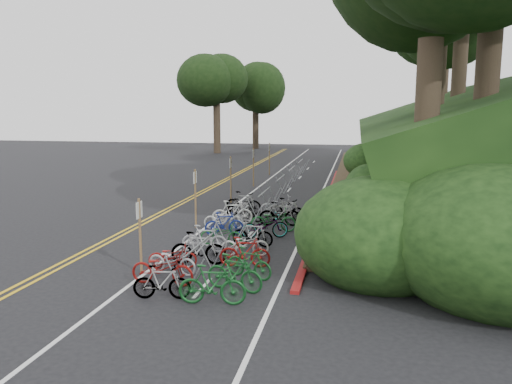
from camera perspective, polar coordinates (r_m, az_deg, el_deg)
ground at (r=17.18m, az=-14.08°, el=-7.63°), size 120.00×120.00×0.00m
road_markings at (r=26.21m, az=-3.30°, el=-1.55°), size 7.47×80.00×0.01m
red_curb at (r=27.27m, az=8.09°, el=-1.11°), size 0.25×28.00×0.10m
embankment at (r=34.39m, az=21.13°, el=4.72°), size 14.30×48.14×9.11m
bike_rack_front at (r=14.59m, az=-6.51°, el=-7.14°), size 1.12×2.67×1.11m
bike_racks_rest at (r=28.40m, az=2.80°, el=1.03°), size 1.14×23.00×1.17m
signpost_near at (r=15.44m, az=-13.12°, el=-4.36°), size 0.08×0.40×2.33m
signposts_rest at (r=29.75m, az=-1.47°, el=2.53°), size 0.08×18.40×2.50m
bike_front at (r=16.04m, az=-9.51°, el=-7.20°), size 0.90×1.61×0.80m
bike_valet at (r=18.55m, az=-2.04°, el=-4.53°), size 3.32×13.16×1.10m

